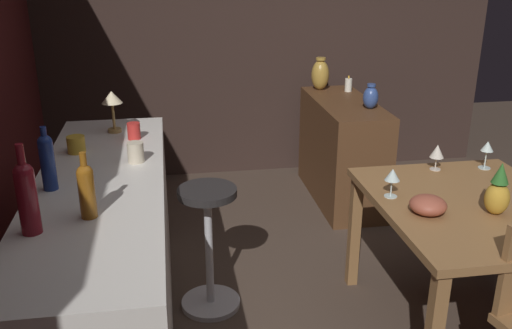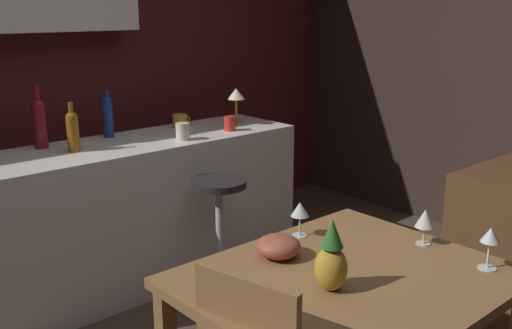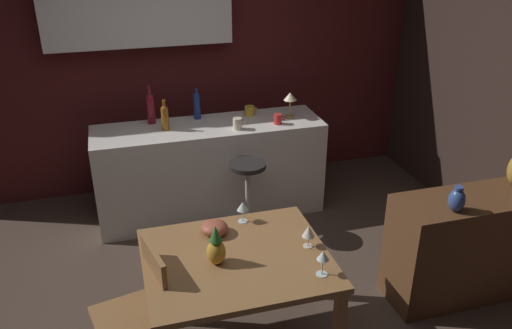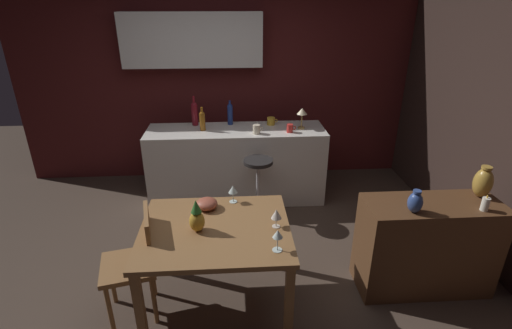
{
  "view_description": "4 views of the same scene",
  "coord_description": "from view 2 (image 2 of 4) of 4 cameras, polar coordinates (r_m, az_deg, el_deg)",
  "views": [
    {
      "loc": [
        -2.3,
        1.0,
        1.9
      ],
      "look_at": [
        0.58,
        0.53,
        0.79
      ],
      "focal_mm": 39.16,
      "sensor_mm": 36.0,
      "label": 1
    },
    {
      "loc": [
        -1.52,
        -1.7,
        1.68
      ],
      "look_at": [
        0.52,
        0.61,
        0.85
      ],
      "focal_mm": 41.03,
      "sensor_mm": 36.0,
      "label": 2
    },
    {
      "loc": [
        -0.59,
        -3.01,
        2.61
      ],
      "look_at": [
        0.39,
        0.42,
        0.9
      ],
      "focal_mm": 36.3,
      "sensor_mm": 36.0,
      "label": 3
    },
    {
      "loc": [
        0.16,
        -2.88,
        2.33
      ],
      "look_at": [
        0.37,
        0.41,
        0.86
      ],
      "focal_mm": 26.39,
      "sensor_mm": 36.0,
      "label": 4
    }
  ],
  "objects": [
    {
      "name": "wall_kitchen_back",
      "position": [
        4.06,
        -20.66,
        10.42
      ],
      "size": [
        5.2,
        0.33,
        2.6
      ],
      "color": "#4C1919",
      "rests_on": "ground_plane"
    },
    {
      "name": "wall_side_right",
      "position": [
        4.56,
        22.52,
        9.23
      ],
      "size": [
        0.1,
        4.4,
        2.6
      ],
      "primitive_type": "cube",
      "color": "#33231E",
      "rests_on": "ground_plane"
    },
    {
      "name": "dining_table",
      "position": [
        2.22,
        8.82,
        -12.76
      ],
      "size": [
        1.13,
        0.94,
        0.74
      ],
      "color": "olive",
      "rests_on": "ground_plane"
    },
    {
      "name": "kitchen_counter",
      "position": [
        3.71,
        -11.33,
        -4.54
      ],
      "size": [
        2.1,
        0.6,
        0.9
      ],
      "primitive_type": "cube",
      "color": "silver",
      "rests_on": "ground_plane"
    },
    {
      "name": "bar_stool",
      "position": [
        3.44,
        -3.56,
        -6.94
      ],
      "size": [
        0.34,
        0.34,
        0.73
      ],
      "color": "#262323",
      "rests_on": "ground_plane"
    },
    {
      "name": "wine_glass_left",
      "position": [
        2.47,
        4.3,
        -4.5
      ],
      "size": [
        0.08,
        0.08,
        0.15
      ],
      "color": "silver",
      "rests_on": "dining_table"
    },
    {
      "name": "wine_glass_right",
      "position": [
        2.32,
        21.87,
        -6.61
      ],
      "size": [
        0.07,
        0.07,
        0.16
      ],
      "color": "silver",
      "rests_on": "dining_table"
    },
    {
      "name": "wine_glass_center",
      "position": [
        2.48,
        16.15,
        -5.13
      ],
      "size": [
        0.08,
        0.08,
        0.15
      ],
      "color": "silver",
      "rests_on": "dining_table"
    },
    {
      "name": "pineapple_centerpiece",
      "position": [
        2.03,
        7.35,
        -9.23
      ],
      "size": [
        0.11,
        0.11,
        0.26
      ],
      "color": "gold",
      "rests_on": "dining_table"
    },
    {
      "name": "fruit_bowl",
      "position": [
        2.29,
        2.2,
        -7.97
      ],
      "size": [
        0.18,
        0.18,
        0.09
      ],
      "primitive_type": "ellipsoid",
      "color": "#9E4C38",
      "rests_on": "dining_table"
    },
    {
      "name": "wine_bottle_amber",
      "position": [
        3.39,
        -17.45,
        3.28
      ],
      "size": [
        0.07,
        0.07,
        0.28
      ],
      "color": "#8C5114",
      "rests_on": "kitchen_counter"
    },
    {
      "name": "wine_bottle_ruby",
      "position": [
        3.52,
        -20.37,
        4.01
      ],
      "size": [
        0.08,
        0.08,
        0.36
      ],
      "color": "maroon",
      "rests_on": "kitchen_counter"
    },
    {
      "name": "wine_bottle_cobalt",
      "position": [
        3.7,
        -14.26,
        4.72
      ],
      "size": [
        0.07,
        0.07,
        0.29
      ],
      "color": "navy",
      "rests_on": "kitchen_counter"
    },
    {
      "name": "cup_mustard",
      "position": [
        3.92,
        -7.41,
        4.23
      ],
      "size": [
        0.13,
        0.09,
        0.09
      ],
      "color": "gold",
      "rests_on": "kitchen_counter"
    },
    {
      "name": "cup_cream",
      "position": [
        3.56,
        -7.15,
        3.21
      ],
      "size": [
        0.12,
        0.08,
        0.1
      ],
      "color": "beige",
      "rests_on": "kitchen_counter"
    },
    {
      "name": "cup_red",
      "position": [
        3.8,
        -2.56,
        4.02
      ],
      "size": [
        0.11,
        0.07,
        0.09
      ],
      "color": "red",
      "rests_on": "kitchen_counter"
    },
    {
      "name": "counter_lamp",
      "position": [
        3.97,
        -1.94,
        6.54
      ],
      "size": [
        0.12,
        0.12,
        0.25
      ],
      "color": "#A58447",
      "rests_on": "kitchen_counter"
    }
  ]
}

